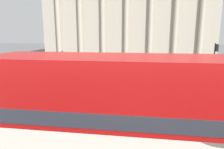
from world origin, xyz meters
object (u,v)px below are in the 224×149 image
traffic_light_mid (215,58)px  traffic_light_near (64,68)px  car_white (146,78)px  plaza_building_left (129,16)px  pedestrian_blue (176,64)px  double_decker_bus (148,115)px  pedestrian_yellow (185,65)px

traffic_light_mid → traffic_light_near: bearing=-155.1°
car_white → plaza_building_left: bearing=162.0°
plaza_building_left → traffic_light_mid: 30.51m
plaza_building_left → pedestrian_blue: size_ratio=21.14×
double_decker_bus → plaza_building_left: plaza_building_left is taller
double_decker_bus → pedestrian_blue: bearing=70.9°
traffic_light_mid → pedestrian_yellow: 6.21m
plaza_building_left → traffic_light_near: bearing=-94.7°
double_decker_bus → traffic_light_mid: size_ratio=2.51×
traffic_light_near → pedestrian_blue: size_ratio=2.15×
pedestrian_blue → pedestrian_yellow: size_ratio=0.98×
pedestrian_blue → car_white: bearing=166.0°
traffic_light_near → car_white: traffic_light_near is taller
traffic_light_near → pedestrian_blue: bearing=50.4°
pedestrian_blue → pedestrian_yellow: bearing=-115.5°
double_decker_bus → pedestrian_blue: double_decker_bus is taller
traffic_light_mid → pedestrian_yellow: bearing=103.7°
traffic_light_mid → car_white: (-6.47, -0.91, -1.96)m
traffic_light_mid → car_white: 6.82m
pedestrian_yellow → traffic_light_near: bearing=161.8°
double_decker_bus → traffic_light_mid: (6.81, 14.29, 0.27)m
double_decker_bus → pedestrian_yellow: (5.39, 20.11, -1.37)m
traffic_light_near → pedestrian_yellow: size_ratio=2.10×
double_decker_bus → traffic_light_near: 10.31m
pedestrian_blue → pedestrian_yellow: 1.33m
traffic_light_mid → double_decker_bus: bearing=-115.5°
plaza_building_left → car_white: bearing=-82.8°
traffic_light_near → traffic_light_mid: traffic_light_mid is taller
plaza_building_left → traffic_light_near: (-2.80, -34.02, -6.76)m
plaza_building_left → traffic_light_near: size_ratio=9.83×
plaza_building_left → pedestrian_blue: 24.14m
traffic_light_near → pedestrian_blue: 16.49m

